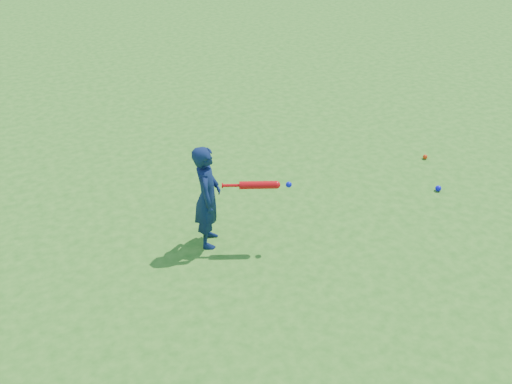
{
  "coord_description": "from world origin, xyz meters",
  "views": [
    {
      "loc": [
        -1.71,
        -5.33,
        3.72
      ],
      "look_at": [
        0.2,
        -0.76,
        0.62
      ],
      "focal_mm": 40.0,
      "sensor_mm": 36.0,
      "label": 1
    }
  ],
  "objects_px": {
    "bat_swing": "(261,185)",
    "ground_ball_red": "(425,157)",
    "child": "(207,197)",
    "ground_ball_blue": "(438,188)"
  },
  "relations": [
    {
      "from": "ground_ball_blue",
      "to": "child",
      "type": "bearing_deg",
      "value": 177.98
    },
    {
      "from": "bat_swing",
      "to": "ground_ball_red",
      "type": "bearing_deg",
      "value": 38.54
    },
    {
      "from": "child",
      "to": "bat_swing",
      "type": "xyz_separation_m",
      "value": [
        0.5,
        -0.24,
        0.16
      ]
    },
    {
      "from": "ground_ball_red",
      "to": "bat_swing",
      "type": "height_order",
      "value": "bat_swing"
    },
    {
      "from": "child",
      "to": "ground_ball_red",
      "type": "relative_size",
      "value": 18.14
    },
    {
      "from": "ground_ball_red",
      "to": "bat_swing",
      "type": "bearing_deg",
      "value": -162.57
    },
    {
      "from": "ground_ball_red",
      "to": "ground_ball_blue",
      "type": "distance_m",
      "value": 0.82
    },
    {
      "from": "ground_ball_blue",
      "to": "bat_swing",
      "type": "distance_m",
      "value": 2.54
    },
    {
      "from": "ground_ball_red",
      "to": "child",
      "type": "bearing_deg",
      "value": -169.03
    },
    {
      "from": "ground_ball_blue",
      "to": "ground_ball_red",
      "type": "bearing_deg",
      "value": 64.06
    }
  ]
}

